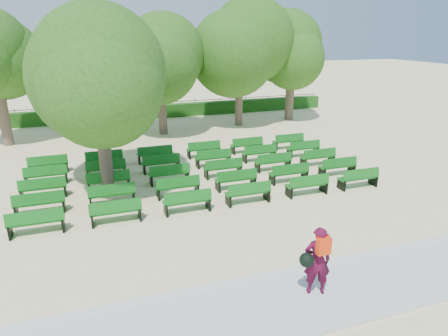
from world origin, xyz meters
name	(u,v)px	position (x,y,z in m)	size (l,w,h in m)	color
ground	(218,186)	(0.00, 0.00, 0.00)	(120.00, 120.00, 0.00)	beige
paving	(318,296)	(0.00, -7.40, 0.03)	(30.00, 2.20, 0.06)	beige
curb	(294,269)	(0.00, -6.25, 0.05)	(30.00, 0.12, 0.10)	silver
hedge	(156,111)	(0.00, 14.00, 0.45)	(26.00, 0.70, 0.90)	#1C5115
fence	(155,117)	(0.00, 14.40, 0.00)	(26.00, 0.10, 1.02)	black
tree_line	(167,130)	(0.00, 10.00, 0.00)	(21.80, 6.80, 7.04)	#2E6019
bench_array	(196,178)	(-0.60, 1.01, 0.08)	(1.64, 0.56, 1.02)	#116518
tree_among	(97,73)	(-4.13, 0.90, 4.44)	(4.90, 4.90, 6.67)	brown
person	(317,260)	(-0.03, -7.28, 0.93)	(0.84, 0.57, 1.68)	#490A25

